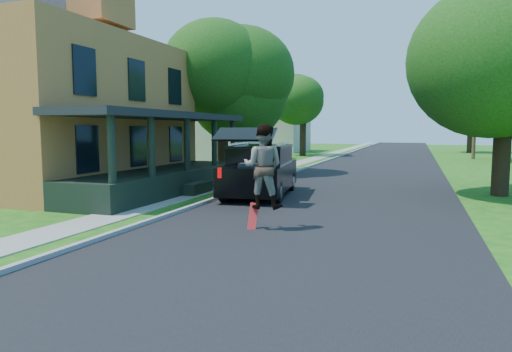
% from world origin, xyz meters
% --- Properties ---
extents(ground, '(140.00, 140.00, 0.00)m').
position_xyz_m(ground, '(0.00, 0.00, 0.00)').
color(ground, '#165410').
rests_on(ground, ground).
extents(street, '(8.00, 120.00, 0.02)m').
position_xyz_m(street, '(0.00, 20.00, 0.00)').
color(street, black).
rests_on(street, ground).
extents(curb, '(0.15, 120.00, 0.12)m').
position_xyz_m(curb, '(-4.05, 20.00, 0.00)').
color(curb, gray).
rests_on(curb, ground).
extents(sidewalk, '(1.30, 120.00, 0.03)m').
position_xyz_m(sidewalk, '(-5.60, 20.00, 0.00)').
color(sidewalk, gray).
rests_on(sidewalk, ground).
extents(front_walk, '(6.50, 1.20, 0.03)m').
position_xyz_m(front_walk, '(-9.50, 6.00, 0.00)').
color(front_walk, gray).
rests_on(front_walk, ground).
extents(main_house, '(15.56, 15.56, 10.10)m').
position_xyz_m(main_house, '(-12.80, 5.99, 4.92)').
color(main_house, '#B56A34').
rests_on(main_house, ground).
extents(neighbor_house_mid, '(12.78, 12.78, 8.30)m').
position_xyz_m(neighbor_house_mid, '(-13.50, 24.00, 4.19)').
color(neighbor_house_mid, '#B2AE9E').
rests_on(neighbor_house_mid, ground).
extents(neighbor_house_far, '(12.78, 12.78, 8.30)m').
position_xyz_m(neighbor_house_far, '(-13.50, 40.00, 4.19)').
color(neighbor_house_far, '#B2AE9E').
rests_on(neighbor_house_far, ground).
extents(black_suv, '(2.72, 5.64, 2.53)m').
position_xyz_m(black_suv, '(-2.93, 6.31, 0.97)').
color(black_suv, black).
rests_on(black_suv, ground).
extents(skateboarder, '(1.06, 0.85, 2.06)m').
position_xyz_m(skateboarder, '(-1.00, 0.88, 1.57)').
color(skateboarder, black).
rests_on(skateboarder, ground).
extents(skateboard, '(0.23, 0.35, 0.79)m').
position_xyz_m(skateboard, '(-1.25, 0.81, 0.24)').
color(skateboard, red).
rests_on(skateboard, ground).
extents(tree_left_mid, '(6.21, 5.92, 8.38)m').
position_xyz_m(tree_left_mid, '(-7.62, 13.51, 5.38)').
color(tree_left_mid, black).
rests_on(tree_left_mid, ground).
extents(tree_left_far, '(5.74, 5.69, 8.30)m').
position_xyz_m(tree_left_far, '(-7.67, 32.41, 5.41)').
color(tree_left_far, black).
rests_on(tree_left_far, ground).
extents(tree_right_near, '(6.81, 6.86, 9.07)m').
position_xyz_m(tree_right_near, '(5.46, 9.35, 5.77)').
color(tree_right_near, black).
rests_on(tree_right_near, ground).
extents(tree_right_far, '(6.66, 6.44, 8.17)m').
position_xyz_m(tree_right_far, '(7.72, 43.43, 5.19)').
color(tree_right_far, black).
rests_on(tree_right_far, ground).
extents(utility_pole_far, '(1.74, 0.51, 10.95)m').
position_xyz_m(utility_pole_far, '(7.00, 32.41, 5.63)').
color(utility_pole_far, '#3F311D').
rests_on(utility_pole_far, ground).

